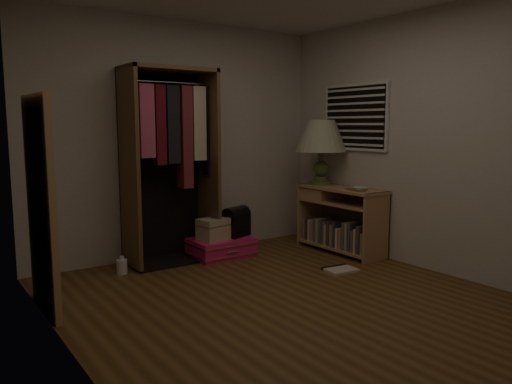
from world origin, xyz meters
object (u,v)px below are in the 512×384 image
(black_bag, at_px, (236,221))
(table_lamp, at_px, (321,137))
(train_case, at_px, (214,229))
(open_wardrobe, at_px, (173,148))
(console_bookshelf, at_px, (338,218))
(floor_mirror, at_px, (41,205))
(pink_suitcase, at_px, (221,247))
(white_jug, at_px, (122,266))

(black_bag, xyz_separation_m, table_lamp, (1.07, -0.24, 0.93))
(train_case, relative_size, table_lamp, 0.51)
(table_lamp, bearing_deg, open_wardrobe, 166.73)
(console_bookshelf, distance_m, floor_mirror, 3.27)
(floor_mirror, xyz_separation_m, pink_suitcase, (1.98, 0.60, -0.75))
(console_bookshelf, bearing_deg, white_jug, 166.98)
(console_bookshelf, xyz_separation_m, floor_mirror, (-3.24, -0.04, 0.46))
(pink_suitcase, height_order, table_lamp, table_lamp)
(floor_mirror, distance_m, pink_suitcase, 2.20)
(open_wardrobe, bearing_deg, floor_mirror, -152.81)
(open_wardrobe, xyz_separation_m, table_lamp, (1.74, -0.41, 0.09))
(pink_suitcase, distance_m, white_jug, 1.15)
(console_bookshelf, xyz_separation_m, white_jug, (-2.40, 0.56, -0.31))
(black_bag, xyz_separation_m, white_jug, (-1.34, 0.00, -0.31))
(table_lamp, bearing_deg, floor_mirror, -173.69)
(floor_mirror, bearing_deg, white_jug, 35.64)
(pink_suitcase, xyz_separation_m, table_lamp, (1.26, -0.24, 1.21))
(open_wardrobe, relative_size, floor_mirror, 1.21)
(train_case, xyz_separation_m, black_bag, (0.29, 0.01, 0.05))
(floor_mirror, relative_size, white_jug, 9.43)
(floor_mirror, height_order, train_case, floor_mirror)
(open_wardrobe, relative_size, table_lamp, 2.66)
(pink_suitcase, xyz_separation_m, white_jug, (-1.15, 0.00, -0.03))
(floor_mirror, bearing_deg, console_bookshelf, 0.79)
(console_bookshelf, height_order, floor_mirror, floor_mirror)
(black_bag, bearing_deg, white_jug, 159.48)
(train_case, bearing_deg, pink_suitcase, -2.14)
(floor_mirror, height_order, white_jug, floor_mirror)
(console_bookshelf, relative_size, pink_suitcase, 1.63)
(console_bookshelf, height_order, pink_suitcase, console_bookshelf)
(train_case, relative_size, white_jug, 2.19)
(open_wardrobe, relative_size, pink_suitcase, 2.98)
(console_bookshelf, bearing_deg, pink_suitcase, 156.13)
(pink_suitcase, bearing_deg, floor_mirror, -162.71)
(floor_mirror, relative_size, pink_suitcase, 2.47)
(white_jug, bearing_deg, train_case, -0.90)
(white_jug, bearing_deg, open_wardrobe, 14.40)
(white_jug, bearing_deg, console_bookshelf, -13.02)
(floor_mirror, distance_m, black_bag, 2.31)
(pink_suitcase, bearing_deg, white_jug, -179.55)
(black_bag, relative_size, table_lamp, 0.47)
(open_wardrobe, xyz_separation_m, train_case, (0.39, -0.19, -0.89))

